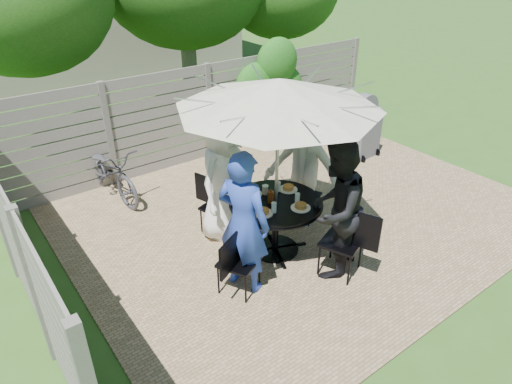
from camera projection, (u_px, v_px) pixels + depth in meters
patio_table at (276, 217)px, 6.18m from camera, size 1.62×1.62×0.81m
umbrella at (279, 93)px, 5.34m from camera, size 3.32×3.32×2.45m
chair_back at (218, 216)px, 6.75m from camera, size 0.52×0.66×0.87m
person_back at (224, 177)px, 6.35m from camera, size 1.10×0.93×1.91m
chair_left at (239, 273)px, 5.59m from camera, size 0.69×0.58×0.90m
person_left at (243, 223)px, 5.37m from camera, size 0.68×0.80×1.86m
chair_front at (341, 254)px, 5.89m from camera, size 0.62×0.75×0.98m
person_front at (336, 210)px, 5.64m from camera, size 1.11×1.00×1.86m
chair_right at (304, 204)px, 7.06m from camera, size 0.66×0.53×0.86m
person_right at (303, 168)px, 6.61m from camera, size 1.13×1.41×1.90m
plate_back at (253, 193)px, 6.20m from camera, size 0.26×0.26×0.06m
plate_left at (263, 212)px, 5.77m from camera, size 0.26×0.26×0.06m
plate_front at (301, 207)px, 5.89m from camera, size 0.26×0.26×0.06m
plate_right at (288, 188)px, 6.32m from camera, size 0.26×0.26×0.06m
glass_back at (255, 195)px, 6.06m from camera, size 0.07×0.07×0.14m
glass_left at (274, 207)px, 5.78m from camera, size 0.07×0.07×0.14m
glass_front at (297, 198)px, 5.99m from camera, size 0.07×0.07×0.14m
glass_right at (278, 187)px, 6.27m from camera, size 0.07×0.07×0.14m
syrup_jug at (271, 197)px, 6.00m from camera, size 0.09×0.09×0.16m
coffee_cup at (265, 190)px, 6.20m from camera, size 0.08×0.08×0.12m
bicycle at (109, 172)px, 7.58m from camera, size 0.83×1.82×0.92m
bbq_grill at (362, 129)px, 8.96m from camera, size 0.66×0.53×1.27m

